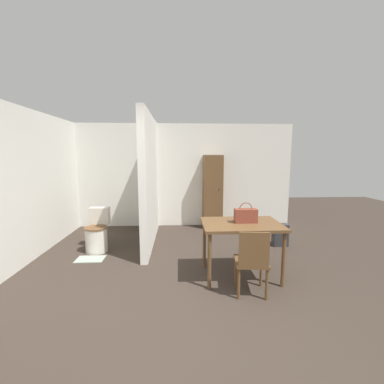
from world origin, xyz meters
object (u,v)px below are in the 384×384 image
at_px(handbag, 246,215).
at_px(wooden_chair, 252,260).
at_px(wooden_cabinet, 213,192).
at_px(dining_table, 241,229).
at_px(toilet, 97,234).
at_px(space_heater, 280,235).

bearing_deg(handbag, wooden_chair, -95.52).
bearing_deg(handbag, wooden_cabinet, 92.79).
xyz_separation_m(dining_table, handbag, (0.06, 0.02, 0.19)).
xyz_separation_m(toilet, space_heater, (3.46, 0.07, -0.10)).
distance_m(wooden_chair, wooden_cabinet, 3.14).
xyz_separation_m(handbag, wooden_cabinet, (-0.13, 2.57, -0.02)).
bearing_deg(toilet, dining_table, -25.85).
xyz_separation_m(wooden_chair, wooden_cabinet, (-0.07, 3.11, 0.42)).
bearing_deg(wooden_cabinet, toilet, -148.08).
height_order(toilet, handbag, handbag).
relative_size(wooden_cabinet, space_heater, 4.10).
bearing_deg(handbag, dining_table, -163.04).
height_order(dining_table, wooden_cabinet, wooden_cabinet).
distance_m(toilet, handbag, 2.75).
height_order(wooden_chair, toilet, wooden_chair).
relative_size(wooden_chair, handbag, 2.67).
xyz_separation_m(toilet, wooden_cabinet, (2.32, 1.44, 0.56)).
bearing_deg(wooden_cabinet, space_heater, -50.26).
bearing_deg(wooden_chair, dining_table, 97.88).
bearing_deg(dining_table, toilet, 154.15).
xyz_separation_m(wooden_chair, toilet, (-2.39, 1.67, -0.14)).
bearing_deg(toilet, handbag, -24.88).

